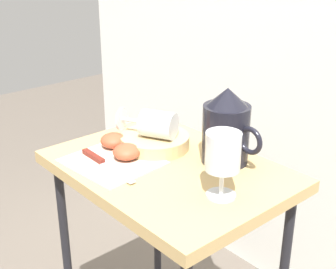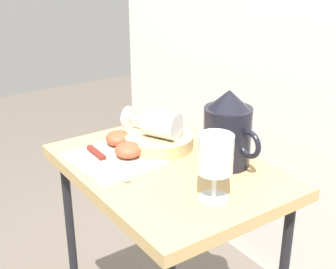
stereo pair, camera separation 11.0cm
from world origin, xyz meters
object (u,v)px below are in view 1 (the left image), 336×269
knife (100,161)px  basket_tray (155,141)px  pitcher (226,133)px  apple_half_left (114,140)px  apple_half_right (127,152)px  table (168,194)px  wine_glass_tipped_near (156,124)px  wine_glass_upright (223,155)px

knife → basket_tray: bearing=86.0°
pitcher → apple_half_left: bearing=-146.4°
basket_tray → pitcher: 0.20m
pitcher → apple_half_left: size_ratio=2.77×
pitcher → apple_half_right: bearing=-132.6°
basket_tray → apple_half_right: bearing=-82.7°
table → apple_half_left: apple_half_left is taller
wine_glass_tipped_near → apple_half_left: wine_glass_tipped_near is taller
pitcher → knife: (-0.19, -0.24, -0.07)m
pitcher → wine_glass_tipped_near: size_ratio=1.14×
wine_glass_tipped_near → pitcher: bearing=26.2°
wine_glass_upright → wine_glass_tipped_near: bearing=169.6°
table → wine_glass_upright: (0.19, -0.01, 0.18)m
table → wine_glass_upright: bearing=-3.8°
apple_half_left → apple_half_right: (0.08, -0.02, 0.00)m
wine_glass_tipped_near → knife: bearing=-98.3°
basket_tray → apple_half_right: apple_half_right is taller
basket_tray → pitcher: pitcher is taller
basket_tray → apple_half_left: 0.11m
wine_glass_tipped_near → wine_glass_upright: bearing=-10.4°
apple_half_right → knife: (-0.02, -0.06, -0.01)m
pitcher → wine_glass_upright: size_ratio=1.29×
knife → pitcher: bearing=52.0°
table → wine_glass_tipped_near: bearing=156.8°
wine_glass_upright → apple_half_right: (-0.27, -0.05, -0.07)m
table → apple_half_right: size_ratio=10.50×
table → knife: 0.19m
table → basket_tray: bearing=157.5°
table → apple_half_right: bearing=-145.8°
apple_half_left → basket_tray: bearing=51.8°
apple_half_right → apple_half_left: bearing=168.1°
apple_half_right → knife: bearing=-111.3°
table → apple_half_right: (-0.09, -0.06, 0.10)m
apple_half_left → apple_half_right: same height
wine_glass_tipped_near → knife: (-0.02, -0.16, -0.06)m
basket_tray → knife: size_ratio=0.86×
apple_half_right → basket_tray: bearing=97.3°
basket_tray → wine_glass_upright: bearing=-10.7°
wine_glass_tipped_near → apple_half_left: bearing=-134.2°
table → knife: bearing=-132.6°
wine_glass_upright → apple_half_left: size_ratio=2.14×
pitcher → knife: 0.31m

